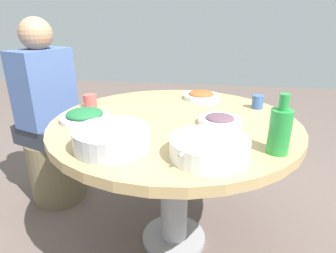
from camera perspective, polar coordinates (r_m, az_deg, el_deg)
name	(u,v)px	position (r m, az deg, el deg)	size (l,w,h in m)	color
ground	(174,239)	(1.77, 1.13, -21.39)	(8.00, 8.00, 0.00)	brown
round_dining_table	(175,142)	(1.43, 1.31, -3.14)	(1.18, 1.18, 0.73)	#99999E
rice_bowl	(112,138)	(1.10, -11.05, -2.18)	(0.29, 0.29, 0.09)	#B2B5BA
soup_bowl	(209,148)	(1.02, 8.17, -4.33)	(0.28, 0.28, 0.07)	white
dish_eggplant	(220,120)	(1.35, 10.20, 1.27)	(0.20, 0.20, 0.04)	white
dish_greens	(85,116)	(1.42, -16.18, 2.06)	(0.23, 0.23, 0.06)	silver
dish_stirfry	(201,95)	(1.75, 6.64, 6.15)	(0.22, 0.22, 0.05)	silver
green_bottle	(280,130)	(1.10, 21.30, -0.63)	(0.08, 0.08, 0.22)	#248E39
tea_cup_near	(90,101)	(1.62, -15.16, 4.94)	(0.07, 0.07, 0.07)	#C64F4B
tea_cup_far	(258,102)	(1.62, 17.33, 4.69)	(0.06, 0.06, 0.07)	#385B9C
stool_for_diner_left	(57,169)	(2.13, -21.15, -7.80)	(0.36, 0.36, 0.43)	brown
diner_left	(45,93)	(1.94, -23.22, 6.19)	(0.42, 0.43, 0.76)	#2D333D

